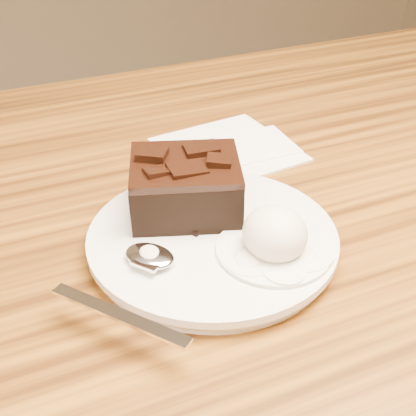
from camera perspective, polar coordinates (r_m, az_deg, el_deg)
name	(u,v)px	position (r m, az deg, el deg)	size (l,w,h in m)	color
dining_table	(240,415)	(0.88, 3.11, -19.63)	(1.20, 0.80, 0.75)	#3A1F0A
plate	(212,241)	(0.53, 0.44, -3.29)	(0.23, 0.23, 0.02)	white
brownie	(186,189)	(0.55, -2.21, 1.88)	(0.10, 0.09, 0.05)	black
ice_cream_scoop	(275,234)	(0.50, 6.58, -2.51)	(0.06, 0.06, 0.05)	silver
melt_puddle	(274,250)	(0.51, 6.45, -4.12)	(0.10, 0.10, 0.00)	white
spoon	(150,257)	(0.49, -5.74, -4.85)	(0.03, 0.18, 0.01)	silver
napkin	(228,148)	(0.70, 1.95, 5.87)	(0.15, 0.15, 0.01)	white
crumb_a	(196,233)	(0.52, -1.16, -2.51)	(0.01, 0.01, 0.00)	black
crumb_b	(226,246)	(0.51, 1.79, -3.78)	(0.01, 0.01, 0.00)	black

